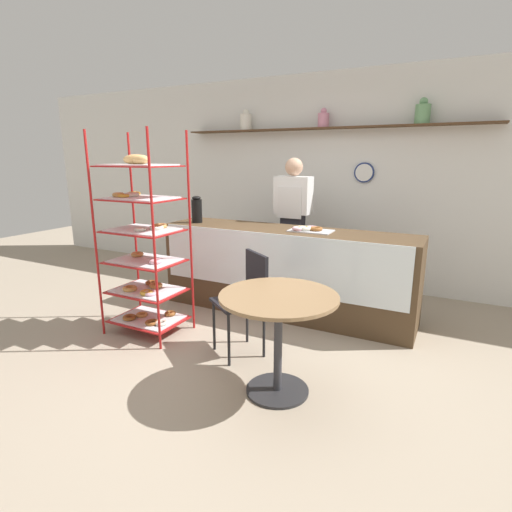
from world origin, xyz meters
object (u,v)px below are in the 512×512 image
Objects in this scene: cafe_table at (278,319)px; coffee_carafe at (197,210)px; cafe_chair at (247,292)px; donut_tray_counter at (308,229)px; person_worker at (293,223)px; pastry_rack at (144,239)px.

coffee_carafe is (-1.65, 1.39, 0.51)m from cafe_table.
donut_tray_counter is (0.18, 0.98, 0.41)m from cafe_chair.
cafe_chair is (0.22, -1.56, -0.36)m from person_worker.
person_worker is 2.00× the size of cafe_table.
person_worker is 5.41× the size of coffee_carafe.
cafe_table is at bearing -14.12° from pastry_rack.
coffee_carafe is 0.71× the size of donut_tray_counter.
coffee_carafe is 1.34m from donut_tray_counter.
cafe_table is at bearing -40.01° from coffee_carafe.
cafe_table is at bearing -77.53° from donut_tray_counter.
coffee_carafe reaches higher than cafe_table.
cafe_chair is at bearing -38.83° from coffee_carafe.
pastry_rack is 1.62m from donut_tray_counter.
cafe_chair is at bearing 3.37° from pastry_rack.
donut_tray_counter is (1.24, 1.04, 0.03)m from pastry_rack.
pastry_rack is 2.28× the size of cafe_table.
person_worker is 1.62m from cafe_chair.
donut_tray_counter reaches higher than cafe_table.
coffee_carafe is (-0.93, -0.63, 0.17)m from person_worker.
person_worker is at bearing 124.35° from donut_tray_counter.
cafe_table is 1.52m from donut_tray_counter.
person_worker is at bearing 34.11° from coffee_carafe.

